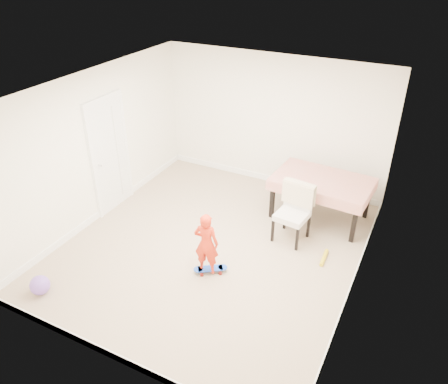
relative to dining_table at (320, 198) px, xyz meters
The scene contains 17 objects.
ground 2.11m from the dining_table, 128.19° to the right, with size 5.00×5.00×0.00m, color tan.
ceiling 3.02m from the dining_table, 128.19° to the right, with size 4.50×5.00×0.04m, color silver.
wall_back 1.79m from the dining_table, 146.49° to the left, with size 4.50×0.04×2.60m, color white.
wall_front 4.40m from the dining_table, 107.33° to the right, with size 4.50×0.04×2.60m, color white.
wall_left 3.98m from the dining_table, 155.10° to the right, with size 0.04×5.00×2.60m, color white.
wall_right 2.09m from the dining_table, 59.84° to the right, with size 0.04×5.00×2.60m, color white.
door 3.80m from the dining_table, 159.21° to the right, with size 0.10×0.94×2.11m, color white.
baseboard_back 1.58m from the dining_table, 146.18° to the left, with size 4.50×0.02×0.12m, color white.
baseboard_front 4.33m from the dining_table, 107.29° to the right, with size 4.50×0.02×0.12m, color white.
baseboard_left 3.90m from the dining_table, 155.16° to the right, with size 0.02×5.00×0.12m, color white.
baseboard_right 1.92m from the dining_table, 59.58° to the right, with size 0.02×5.00×0.12m, color white.
dining_table is the anchor object (origin of this frame).
dining_chair 0.90m from the dining_table, 104.94° to the right, with size 0.54×0.62×0.99m, color white, non-canonical shape.
skateboard 2.46m from the dining_table, 114.67° to the right, with size 0.51×0.19×0.08m, color blue, non-canonical shape.
child 2.48m from the dining_table, 115.37° to the right, with size 0.37×0.24×1.00m, color red.
balloon 4.73m from the dining_table, 128.61° to the right, with size 0.28×0.28×0.28m, color #8054CB.
foam_toy 1.27m from the dining_table, 69.33° to the right, with size 0.06×0.06×0.40m, color yellow.
Camera 1 is at (2.75, -5.02, 4.37)m, focal length 35.00 mm.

